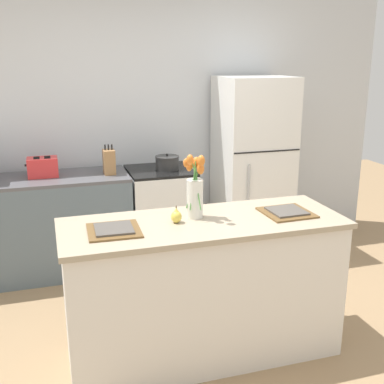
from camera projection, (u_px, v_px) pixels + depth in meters
ground_plane at (203, 351)px, 3.29m from camera, size 10.00×10.00×0.00m
back_wall at (140, 118)px, 4.76m from camera, size 5.20×0.08×2.70m
kitchen_island at (203, 288)px, 3.16m from camera, size 1.80×0.66×0.95m
back_counter at (36, 227)px, 4.34m from camera, size 1.68×0.60×0.91m
stove_range at (161, 215)px, 4.66m from camera, size 0.60×0.61×0.91m
refrigerator at (253, 166)px, 4.81m from camera, size 0.68×0.67×1.75m
flower_vase at (195, 190)px, 3.04m from camera, size 0.14×0.18×0.43m
pear_figurine at (176, 216)px, 2.98m from camera, size 0.07×0.07×0.11m
plate_setting_left at (114, 230)px, 2.84m from camera, size 0.32×0.32×0.02m
plate_setting_right at (287, 212)px, 3.16m from camera, size 0.32×0.32×0.02m
toaster at (43, 167)px, 4.25m from camera, size 0.28×0.18×0.17m
cooking_pot at (167, 163)px, 4.51m from camera, size 0.23×0.23×0.15m
knife_block at (109, 162)px, 4.34m from camera, size 0.10×0.14×0.27m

